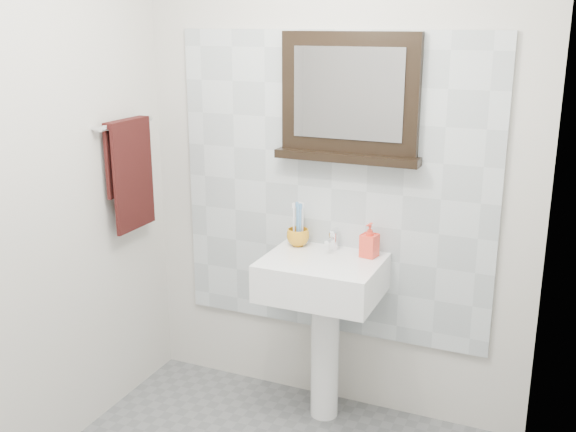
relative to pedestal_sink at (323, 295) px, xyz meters
The scene contains 11 objects.
back_wall 0.62m from the pedestal_sink, 99.55° to the left, with size 2.00×0.01×2.50m, color beige.
left_wall 1.47m from the pedestal_sink, 139.93° to the right, with size 0.01×2.20×2.50m, color beige.
right_wall 1.42m from the pedestal_sink, 42.24° to the right, with size 0.01×2.20×2.50m, color beige.
splashback 0.52m from the pedestal_sink, 100.07° to the left, with size 1.60×0.02×1.50m, color #B0BABE.
pedestal_sink is the anchor object (origin of this frame).
toothbrush_cup 0.32m from the pedestal_sink, 145.05° to the left, with size 0.11×0.11×0.09m, color orange.
toothbrushes 0.38m from the pedestal_sink, 144.51° to the left, with size 0.05×0.04×0.21m.
soap_dispenser 0.35m from the pedestal_sink, 30.48° to the left, with size 0.07×0.08×0.17m, color red.
framed_mirror 0.93m from the pedestal_sink, 75.64° to the left, with size 0.70×0.11×0.59m.
towel_bar 1.26m from the pedestal_sink, behind, with size 0.07×0.40×0.03m.
hand_towel 1.14m from the pedestal_sink, behind, with size 0.06×0.30×0.55m.
Camera 1 is at (1.08, -1.94, 1.93)m, focal length 42.00 mm.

